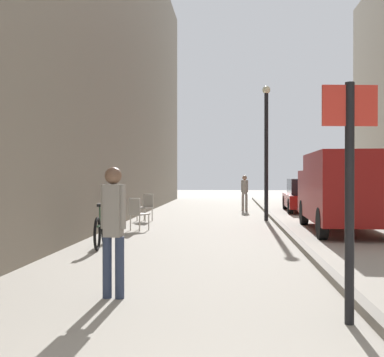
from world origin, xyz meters
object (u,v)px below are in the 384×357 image
at_px(lamp_post, 266,144).
at_px(pedestrian_mid_block, 245,190).
at_px(pedestrian_main_foreground, 113,223).
at_px(street_sign_post, 350,181).
at_px(parked_car, 306,195).
at_px(cafe_chair_near_window, 146,205).
at_px(cafe_chair_by_doorway, 137,212).
at_px(delivery_van, 343,189).
at_px(bicycle_leaning, 101,230).

bearing_deg(lamp_post, pedestrian_mid_block, 97.59).
distance_m(pedestrian_main_foreground, street_sign_post, 2.99).
relative_size(pedestrian_main_foreground, parked_car, 0.40).
height_order(cafe_chair_near_window, cafe_chair_by_doorway, same).
relative_size(delivery_van, cafe_chair_near_window, 5.72).
height_order(pedestrian_mid_block, lamp_post, lamp_post).
relative_size(pedestrian_main_foreground, street_sign_post, 0.66).
bearing_deg(cafe_chair_by_doorway, street_sign_post, -30.62).
bearing_deg(cafe_chair_near_window, bicycle_leaning, 122.22).
xyz_separation_m(delivery_van, parked_car, (0.16, 7.75, -0.49)).
distance_m(bicycle_leaning, cafe_chair_near_window, 6.39).
distance_m(lamp_post, cafe_chair_by_doorway, 5.64).
bearing_deg(pedestrian_mid_block, cafe_chair_by_doorway, 80.99).
bearing_deg(pedestrian_main_foreground, delivery_van, 65.11).
xyz_separation_m(street_sign_post, cafe_chair_near_window, (-4.23, 11.68, -1.00)).
bearing_deg(cafe_chair_near_window, pedestrian_main_foreground, 129.00).
height_order(pedestrian_mid_block, street_sign_post, street_sign_post).
bearing_deg(cafe_chair_near_window, delivery_van, -173.35).
bearing_deg(pedestrian_main_foreground, pedestrian_mid_block, 88.07).
bearing_deg(delivery_van, pedestrian_main_foreground, -119.15).
height_order(pedestrian_main_foreground, street_sign_post, street_sign_post).
distance_m(pedestrian_mid_block, bicycle_leaning, 11.93).
height_order(street_sign_post, bicycle_leaning, street_sign_post).
bearing_deg(lamp_post, pedestrian_main_foreground, -104.08).
height_order(delivery_van, street_sign_post, street_sign_post).
distance_m(pedestrian_mid_block, street_sign_post, 16.71).
distance_m(parked_car, bicycle_leaning, 12.90).
bearing_deg(cafe_chair_by_doorway, delivery_van, 36.61).
distance_m(cafe_chair_near_window, cafe_chair_by_doorway, 3.05).
distance_m(pedestrian_mid_block, delivery_van, 8.27).
bearing_deg(parked_car, street_sign_post, -95.13).
bearing_deg(bicycle_leaning, cafe_chair_near_window, 84.51).
xyz_separation_m(pedestrian_main_foreground, cafe_chair_by_doorway, (-1.17, 7.75, -0.44)).
bearing_deg(pedestrian_mid_block, delivery_van, 121.58).
bearing_deg(lamp_post, bicycle_leaning, -121.61).
bearing_deg(parked_car, delivery_van, -89.10).
xyz_separation_m(lamp_post, cafe_chair_by_doorway, (-3.96, -3.38, -2.18)).
height_order(pedestrian_main_foreground, parked_car, pedestrian_main_foreground).
relative_size(pedestrian_main_foreground, pedestrian_mid_block, 1.07).
distance_m(parked_car, cafe_chair_near_window, 8.00).
xyz_separation_m(street_sign_post, bicycle_leaning, (-4.14, 5.30, -1.16)).
height_order(pedestrian_main_foreground, lamp_post, lamp_post).
bearing_deg(pedestrian_main_foreground, parked_car, 78.59).
height_order(parked_car, cafe_chair_near_window, parked_car).
bearing_deg(street_sign_post, cafe_chair_near_window, -76.85).
bearing_deg(pedestrian_main_foreground, lamp_post, 81.80).
relative_size(pedestrian_mid_block, bicycle_leaning, 0.91).
bearing_deg(cafe_chair_by_doorway, lamp_post, 75.19).
bearing_deg(lamp_post, cafe_chair_by_doorway, -139.55).
height_order(pedestrian_main_foreground, pedestrian_mid_block, pedestrian_main_foreground).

